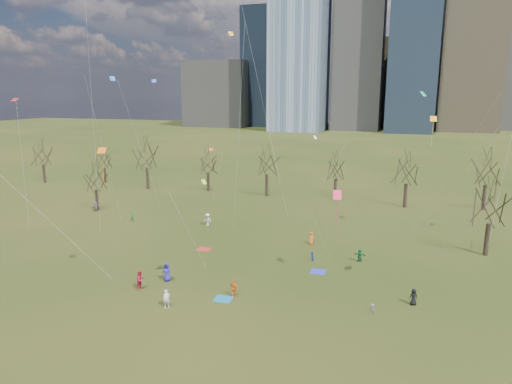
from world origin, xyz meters
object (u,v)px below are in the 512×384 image
(person_4, at_px, (234,288))
(blanket_crimson, at_px, (204,249))
(blanket_navy, at_px, (318,272))
(person_1, at_px, (167,299))
(person_2, at_px, (141,280))
(blanket_teal, at_px, (223,299))
(person_0, at_px, (167,272))

(person_4, bearing_deg, blanket_crimson, -34.51)
(blanket_navy, xyz_separation_m, person_1, (-11.14, -12.12, 0.80))
(person_2, bearing_deg, blanket_navy, -44.70)
(blanket_navy, bearing_deg, person_2, -148.19)
(blanket_crimson, bearing_deg, person_2, -94.59)
(blanket_teal, xyz_separation_m, person_2, (-8.28, -0.41, 0.95))
(person_4, bearing_deg, person_2, 27.04)
(blanket_teal, bearing_deg, person_0, 163.12)
(blanket_crimson, relative_size, person_2, 0.83)
(blanket_navy, xyz_separation_m, person_4, (-6.28, -8.31, 0.81))
(person_0, xyz_separation_m, person_4, (7.62, -1.29, -0.12))
(person_4, bearing_deg, blanket_teal, 64.81)
(person_1, xyz_separation_m, person_4, (4.86, 3.81, 0.01))
(blanket_crimson, bearing_deg, blanket_navy, -11.01)
(blanket_teal, distance_m, person_1, 5.14)
(blanket_teal, relative_size, person_4, 0.96)
(blanket_navy, bearing_deg, blanket_teal, -127.80)
(person_1, height_order, person_4, person_4)
(blanket_teal, distance_m, blanket_crimson, 13.95)
(person_0, relative_size, person_2, 0.98)
(blanket_crimson, xyz_separation_m, person_0, (0.44, -9.82, 0.93))
(blanket_teal, xyz_separation_m, person_4, (0.78, 0.79, 0.81))
(blanket_teal, distance_m, person_0, 7.21)
(blanket_navy, height_order, person_4, person_4)
(person_0, height_order, person_4, person_0)
(person_0, bearing_deg, blanket_teal, -23.91)
(blanket_crimson, relative_size, person_1, 0.98)
(blanket_navy, relative_size, person_0, 0.84)
(blanket_crimson, height_order, person_1, person_1)
(blanket_navy, xyz_separation_m, person_2, (-15.34, -9.51, 0.95))
(blanket_crimson, relative_size, person_0, 0.84)
(blanket_teal, relative_size, blanket_navy, 1.00)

